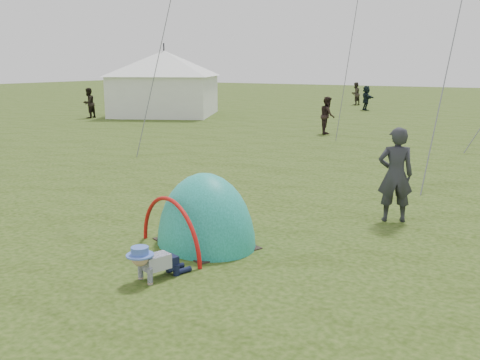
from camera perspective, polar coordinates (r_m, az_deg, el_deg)
The scene contains 11 objects.
ground at distance 7.43m, azimuth -2.89°, elevation -11.98°, with size 140.00×140.00×0.00m, color #1C3708.
crawling_toddler at distance 7.87m, azimuth -9.28°, elevation -8.55°, with size 0.50×0.72×0.55m, color black, non-canonical shape.
popup_tent at distance 9.34m, azimuth -3.65°, elevation -6.80°, with size 1.92×1.58×2.49m, color #167D61.
standing_adult at distance 10.84m, azimuth 16.24°, elevation 0.54°, with size 0.68×0.45×1.87m, color #2A2A30.
event_marquee at distance 32.88m, azimuth -8.03°, elevation 10.44°, with size 5.96×5.96×4.10m, color white, non-canonical shape.
crowd_person_1 at distance 31.94m, azimuth -15.84°, elevation 7.90°, with size 0.83×0.65×1.71m, color black.
crowd_person_4 at distance 31.55m, azimuth -13.41°, elevation 7.96°, with size 0.82×0.53×1.68m, color #372C28.
crowd_person_7 at distance 41.47m, azimuth 12.21°, elevation 8.99°, with size 0.82×0.64×1.69m, color #322A24.
crowd_person_11 at distance 36.92m, azimuth 13.31°, elevation 8.51°, with size 1.51×0.48×1.63m, color black.
crowd_person_12 at distance 39.45m, azimuth -3.64°, elevation 9.13°, with size 0.64×0.42×1.76m, color black.
crowd_person_13 at distance 24.04m, azimuth 9.31°, elevation 6.82°, with size 0.80×0.62×1.64m, color black.
Camera 1 is at (3.71, -5.66, 3.05)m, focal length 40.00 mm.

